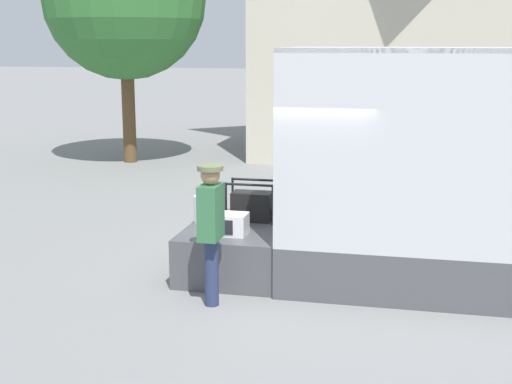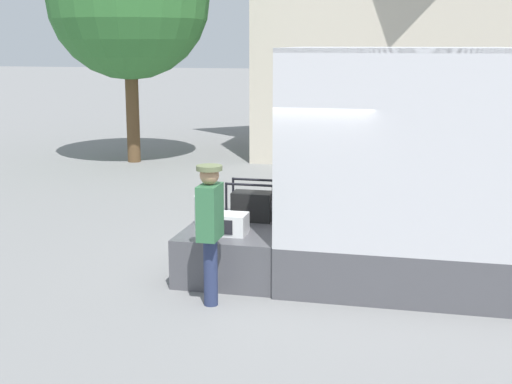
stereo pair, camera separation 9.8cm
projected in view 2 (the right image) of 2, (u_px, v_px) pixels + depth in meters
ground_plane at (287, 274)px, 10.30m from camera, size 160.00×160.00×0.00m
tailgate_deck at (239, 248)px, 10.39m from camera, size 1.43×2.04×0.68m
microwave at (228, 224)px, 9.81m from camera, size 0.53×0.38×0.29m
portable_generator at (254, 206)px, 10.57m from camera, size 0.74×0.43×0.60m
orange_bucket at (205, 209)px, 10.41m from camera, size 0.31×0.31×0.41m
worker_person at (210, 220)px, 8.86m from camera, size 0.32×0.44×1.81m
house_backdrop at (429, 0)px, 21.31m from camera, size 9.73×7.94×8.90m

